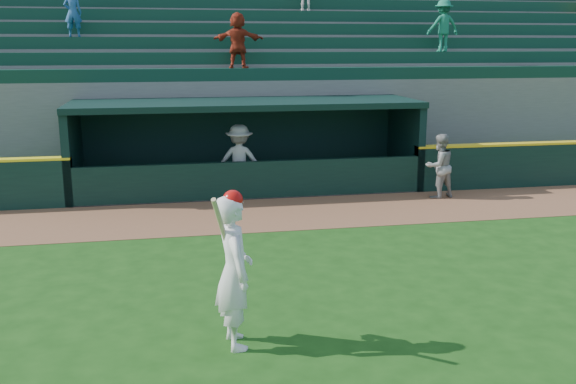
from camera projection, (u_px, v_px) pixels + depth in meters
name	position (u px, v px, depth m)	size (l,w,h in m)	color
ground	(306.00, 290.00, 10.59)	(120.00, 120.00, 0.00)	#194411
warning_track	(262.00, 214.00, 15.28)	(40.00, 3.00, 0.01)	brown
dugout_player_front	(439.00, 166.00, 16.78)	(0.82, 0.64, 1.69)	gray
dugout_player_inside	(240.00, 160.00, 16.99)	(1.23, 0.71, 1.90)	#A6A6A0
dugout	(245.00, 139.00, 17.94)	(9.40, 2.80, 2.46)	#61615C
stands	(228.00, 91.00, 22.08)	(34.50, 6.34, 7.54)	slate
batter_at_plate	(234.00, 270.00, 8.44)	(0.61, 0.87, 2.16)	white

